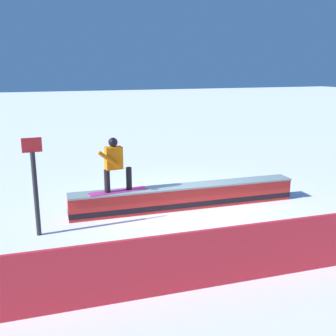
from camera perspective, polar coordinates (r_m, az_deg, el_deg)
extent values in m
plane|color=white|center=(10.27, 2.55, -5.72)|extent=(120.00, 120.00, 0.00)
cube|color=red|center=(10.18, 2.56, -4.24)|extent=(5.92, 0.95, 0.56)
cube|color=black|center=(10.23, 2.56, -4.98)|extent=(5.93, 0.96, 0.13)
cube|color=gray|center=(10.09, 2.58, -2.63)|extent=(5.93, 1.01, 0.04)
cube|color=#C8318E|center=(9.66, -7.16, -3.33)|extent=(1.46, 0.36, 0.01)
cylinder|color=black|center=(9.50, -8.79, -1.87)|extent=(0.15, 0.15, 0.56)
cylinder|color=black|center=(9.66, -5.66, -1.51)|extent=(0.15, 0.15, 0.56)
cube|color=orange|center=(9.42, -7.87, 1.45)|extent=(0.41, 0.26, 0.54)
sphere|color=black|center=(9.34, -7.95, 3.71)|extent=(0.22, 0.22, 0.22)
cylinder|color=orange|center=(9.21, -8.64, 1.30)|extent=(0.49, 0.12, 0.42)
cylinder|color=orange|center=(9.60, -7.60, 1.85)|extent=(0.18, 0.10, 0.56)
cube|color=red|center=(7.10, 15.45, -11.15)|extent=(13.04, 1.14, 1.01)
cylinder|color=#262628|center=(8.77, -18.54, -3.66)|extent=(0.10, 0.10, 1.82)
cube|color=red|center=(8.52, -19.09, 3.16)|extent=(0.40, 0.04, 0.30)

